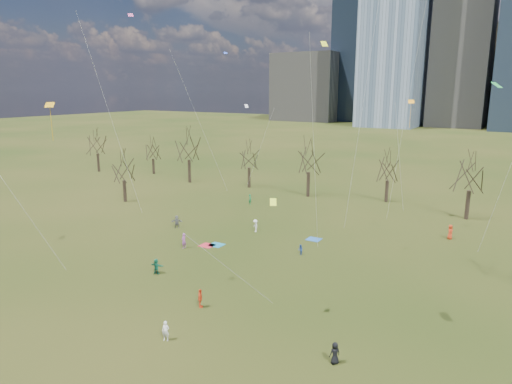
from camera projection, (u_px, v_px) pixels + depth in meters
The scene contains 17 objects.
ground at pixel (181, 301), 37.88m from camera, with size 500.00×500.00×0.00m, color black.
downtown_skyline at pixel (479, 39), 206.18m from camera, with size 212.50×78.00×118.00m.
bare_tree_row at pixel (343, 166), 67.62m from camera, with size 113.04×29.80×9.50m.
blanket_teal at pixel (216, 245), 51.53m from camera, with size 1.60×1.50×0.03m, color teal.
blanket_navy at pixel (314, 239), 53.46m from camera, with size 1.60×1.50×0.03m, color #245AAB.
blanket_crimson at pixel (207, 245), 51.33m from camera, with size 1.60×1.50×0.03m, color red.
person_1 at pixel (166, 331), 31.86m from camera, with size 0.53×0.35×1.45m, color white.
person_4 at pixel (200, 298), 36.65m from camera, with size 0.92×0.38×1.58m, color #E84219.
person_5 at pixel (156, 266), 43.41m from camera, with size 1.38×0.44×1.49m, color #1C7E5E.
person_6 at pixel (335, 353), 29.15m from camera, with size 0.72×0.47×1.48m, color black.
person_7 at pixel (184, 241), 50.36m from camera, with size 0.63×0.41×1.72m, color #AB55A7.
person_8 at pixel (300, 250), 48.37m from camera, with size 0.55×0.43×1.13m, color #2548A1.
person_9 at pixel (255, 226), 56.14m from camera, with size 1.01×0.58×1.56m, color white.
person_11 at pixel (177, 222), 57.75m from camera, with size 1.48×0.47×1.60m, color slate.
person_12 at pixel (450, 232), 53.40m from camera, with size 0.85×0.56×1.75m, color red.
person_13 at pixel (250, 199), 69.33m from camera, with size 0.59×0.39×1.61m, color #1A783E.
kites_airborne at pixel (321, 118), 46.50m from camera, with size 67.75×44.14×33.93m.
Camera 1 is at (23.41, -26.66, 17.26)m, focal length 32.00 mm.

